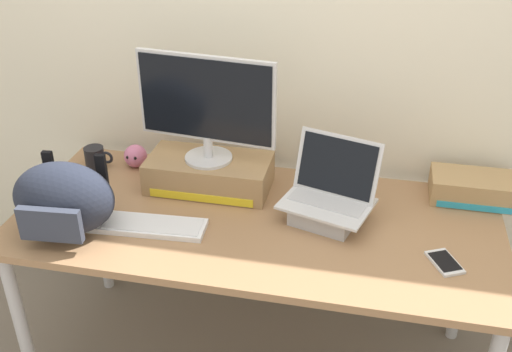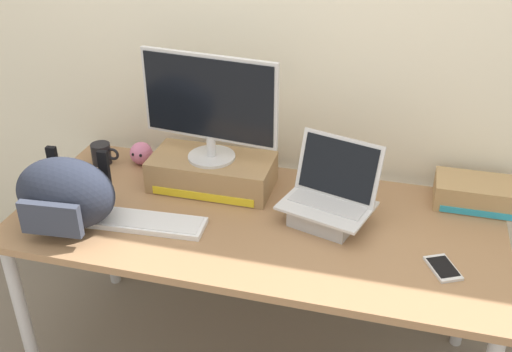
# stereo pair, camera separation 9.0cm
# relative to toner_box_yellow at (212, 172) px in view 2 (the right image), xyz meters

# --- Properties ---
(back_wall) EXTENTS (7.00, 0.10, 2.60)m
(back_wall) POSITION_rel_toner_box_yellow_xyz_m (0.23, 0.32, 0.49)
(back_wall) COLOR silver
(back_wall) RESTS_ON ground
(desk) EXTENTS (1.79, 0.81, 0.75)m
(desk) POSITION_rel_toner_box_yellow_xyz_m (0.23, -0.18, -0.13)
(desk) COLOR #99704C
(desk) RESTS_ON ground
(toner_box_yellow) EXTENTS (0.48, 0.25, 0.13)m
(toner_box_yellow) POSITION_rel_toner_box_yellow_xyz_m (0.00, 0.00, 0.00)
(toner_box_yellow) COLOR #9E7A51
(toner_box_yellow) RESTS_ON desk
(desktop_monitor) EXTENTS (0.54, 0.19, 0.42)m
(desktop_monitor) POSITION_rel_toner_box_yellow_xyz_m (-0.00, -0.00, 0.29)
(desktop_monitor) COLOR silver
(desktop_monitor) RESTS_ON toner_box_yellow
(open_laptop) EXTENTS (0.37, 0.31, 0.30)m
(open_laptop) POSITION_rel_toner_box_yellow_xyz_m (0.49, -0.13, -0.00)
(open_laptop) COLOR #ADADB2
(open_laptop) RESTS_ON desk
(external_keyboard) EXTENTS (0.45, 0.15, 0.02)m
(external_keyboard) POSITION_rel_toner_box_yellow_xyz_m (-0.15, -0.33, -0.05)
(external_keyboard) COLOR white
(external_keyboard) RESTS_ON desk
(messenger_backpack) EXTENTS (0.38, 0.29, 0.27)m
(messenger_backpack) POSITION_rel_toner_box_yellow_xyz_m (-0.41, -0.40, 0.07)
(messenger_backpack) COLOR #232838
(messenger_backpack) RESTS_ON desk
(coffee_mug) EXTENTS (0.13, 0.08, 0.09)m
(coffee_mug) POSITION_rel_toner_box_yellow_xyz_m (-0.52, 0.06, -0.02)
(coffee_mug) COLOR black
(coffee_mug) RESTS_ON desk
(cell_phone) EXTENTS (0.13, 0.15, 0.01)m
(cell_phone) POSITION_rel_toner_box_yellow_xyz_m (0.90, -0.32, -0.06)
(cell_phone) COLOR silver
(cell_phone) RESTS_ON desk
(plush_toy) EXTENTS (0.10, 0.10, 0.10)m
(plush_toy) POSITION_rel_toner_box_yellow_xyz_m (-0.36, 0.10, -0.01)
(plush_toy) COLOR #CC7099
(plush_toy) RESTS_ON desk
(toner_box_cyan) EXTENTS (0.32, 0.18, 0.10)m
(toner_box_cyan) POSITION_rel_toner_box_yellow_xyz_m (1.02, 0.13, -0.01)
(toner_box_cyan) COLOR #A88456
(toner_box_cyan) RESTS_ON desk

